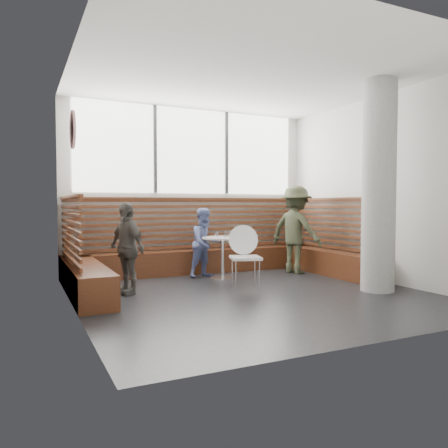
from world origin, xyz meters
name	(u,v)px	position (x,y,z in m)	size (l,w,h in m)	color
room	(253,186)	(0.00, 0.00, 1.60)	(5.00, 5.00, 3.20)	silver
booth	(206,254)	(0.00, 1.77, 0.41)	(5.00, 2.50, 1.44)	#412010
concrete_column	(379,187)	(1.85, -0.60, 1.60)	(0.50, 0.50, 3.20)	gray
wall_art	(73,130)	(-2.46, 0.40, 2.30)	(0.50, 0.50, 0.03)	white
cafe_table	(222,249)	(0.16, 1.41, 0.53)	(0.73, 0.73, 0.75)	silver
cafe_chair	(243,251)	(0.10, 0.49, 0.59)	(0.48, 0.47, 1.00)	white
adult_man	(296,230)	(1.72, 1.40, 0.84)	(1.09, 0.62, 1.68)	#3A3F2A
child_back	(205,243)	(-0.04, 1.71, 0.63)	(0.61, 0.48, 1.26)	#5D6AA2
child_left	(127,248)	(-1.67, 0.85, 0.68)	(0.80, 0.33, 1.36)	#4B4944
plate_near	(214,236)	(0.07, 1.55, 0.75)	(0.19, 0.19, 0.01)	white
plate_far	(222,236)	(0.20, 1.50, 0.75)	(0.20, 0.20, 0.01)	white
glass_left	(217,234)	(0.01, 1.33, 0.80)	(0.07, 0.07, 0.11)	white
glass_mid	(226,234)	(0.22, 1.38, 0.81)	(0.08, 0.08, 0.12)	white
glass_right	(230,233)	(0.34, 1.48, 0.80)	(0.08, 0.08, 0.12)	white
menu_card	(232,238)	(0.25, 1.19, 0.75)	(0.18, 0.13, 0.00)	#A5C64C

